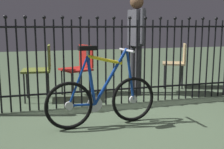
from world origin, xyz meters
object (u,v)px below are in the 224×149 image
(chair_olive, at_px, (42,66))
(person_visitor, at_px, (136,36))
(chair_tan, at_px, (178,61))
(chair_red, at_px, (80,65))
(bicycle, at_px, (102,97))

(chair_olive, relative_size, person_visitor, 0.52)
(person_visitor, bearing_deg, chair_tan, 16.26)
(chair_red, distance_m, chair_olive, 0.66)
(chair_tan, relative_size, person_visitor, 0.50)
(chair_olive, bearing_deg, person_visitor, -0.99)
(chair_red, relative_size, chair_olive, 0.97)
(chair_tan, relative_size, chair_olive, 0.95)
(bicycle, xyz_separation_m, chair_tan, (1.86, 1.61, 0.17))
(chair_tan, bearing_deg, chair_red, -177.81)
(chair_red, height_order, person_visitor, person_visitor)
(chair_red, bearing_deg, bicycle, -90.07)
(bicycle, bearing_deg, person_visitor, 55.46)
(chair_red, relative_size, chair_tan, 1.02)
(chair_tan, bearing_deg, person_visitor, -163.74)
(bicycle, relative_size, person_visitor, 0.82)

